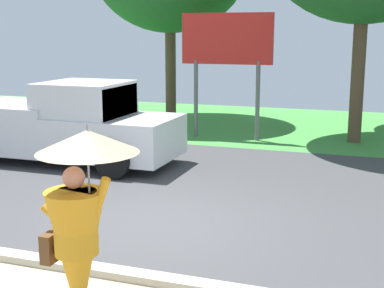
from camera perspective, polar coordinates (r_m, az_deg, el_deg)
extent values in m
cube|color=#424244|center=(10.66, 0.54, -4.96)|extent=(40.00, 8.00, 0.10)
cube|color=#459741|center=(18.23, 8.68, 1.86)|extent=(40.00, 8.00, 0.10)
cube|color=#B2AD9E|center=(7.18, -10.06, -12.70)|extent=(40.00, 0.24, 0.10)
cone|color=orange|center=(5.76, -11.82, -11.77)|extent=(0.60, 0.60, 1.45)
cylinder|color=orange|center=(5.61, -11.99, -8.01)|extent=(0.44, 0.44, 0.65)
sphere|color=tan|center=(5.47, -12.19, -3.42)|extent=(0.22, 0.22, 0.22)
cylinder|color=orange|center=(5.39, -9.55, -5.66)|extent=(0.24, 0.09, 0.45)
cylinder|color=orange|center=(5.75, -14.13, -7.28)|extent=(0.29, 0.08, 0.24)
cylinder|color=gray|center=(5.38, -10.68, -3.23)|extent=(0.02, 0.02, 0.75)
cone|color=#D1B284|center=(5.31, -10.81, 0.27)|extent=(0.99, 0.99, 0.22)
cylinder|color=gray|center=(5.29, -10.86, 1.55)|extent=(0.02, 0.02, 0.10)
cube|color=#B7B7BC|center=(5.76, -14.35, -6.23)|extent=(0.02, 0.11, 0.16)
cube|color=brown|center=(5.81, -14.45, -10.35)|extent=(0.12, 0.24, 0.30)
cube|color=silver|center=(13.06, -12.81, 1.12)|extent=(5.20, 2.00, 0.90)
cube|color=silver|center=(12.69, -11.04, 4.33)|extent=(1.80, 1.84, 0.90)
cube|color=#2D3842|center=(12.28, -7.61, 4.21)|extent=(0.10, 1.70, 0.77)
cube|color=silver|center=(13.70, -17.54, 3.68)|extent=(2.40, 2.00, 0.20)
cylinder|color=black|center=(13.20, -4.17, 0.16)|extent=(0.76, 0.28, 0.76)
cylinder|color=black|center=(11.43, -8.16, -1.70)|extent=(0.76, 0.28, 0.76)
cylinder|color=black|center=(14.86, -16.29, 1.02)|extent=(0.76, 0.28, 0.76)
cylinder|color=slate|center=(15.81, 0.41, 4.73)|extent=(0.12, 0.12, 2.20)
cylinder|color=slate|center=(15.33, 6.81, 4.43)|extent=(0.12, 0.12, 2.20)
cube|color=red|center=(15.43, 3.64, 10.87)|extent=(2.60, 0.10, 1.40)
cylinder|color=brown|center=(15.57, 16.87, 7.36)|extent=(0.36, 0.36, 3.95)
cylinder|color=brown|center=(18.96, -2.24, 8.10)|extent=(0.36, 0.36, 3.68)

